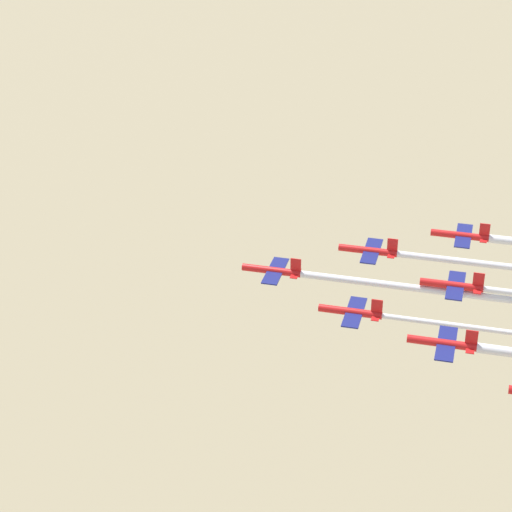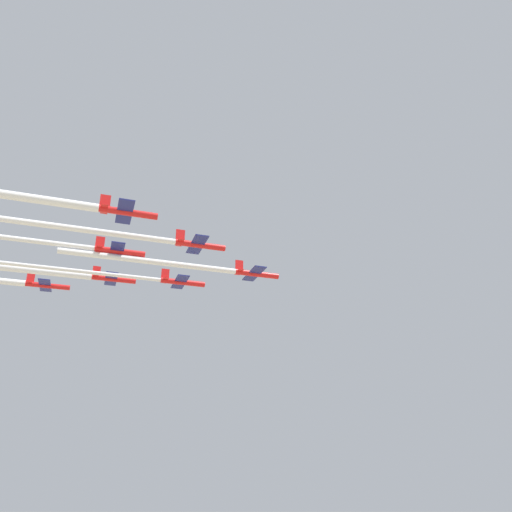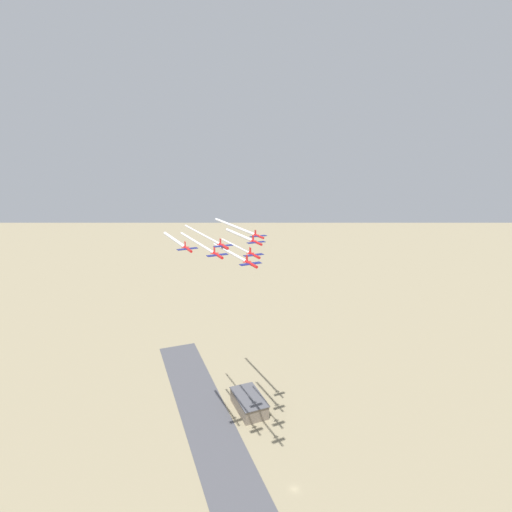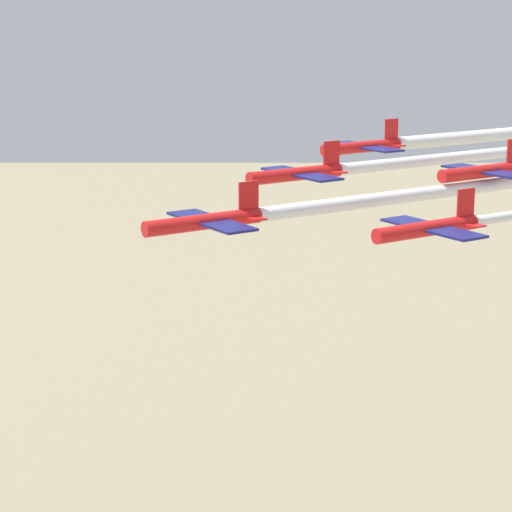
{
  "view_description": "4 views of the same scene",
  "coord_description": "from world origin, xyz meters",
  "px_view_note": "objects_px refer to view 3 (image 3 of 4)",
  "views": [
    {
      "loc": [
        -27.02,
        101.05,
        204.3
      ],
      "look_at": [
        17.07,
        -30.98,
        130.41
      ],
      "focal_mm": 70.0,
      "sensor_mm": 36.0,
      "label": 1
    },
    {
      "loc": [
        -10.77,
        -123.46,
        92.93
      ],
      "look_at": [
        12.41,
        -35.09,
        130.75
      ],
      "focal_mm": 35.0,
      "sensor_mm": 36.0,
      "label": 2
    },
    {
      "loc": [
        150.14,
        -84.11,
        170.29
      ],
      "look_at": [
        9.87,
        -25.91,
        130.89
      ],
      "focal_mm": 28.0,
      "sensor_mm": 36.0,
      "label": 3
    },
    {
      "loc": [
        44.91,
        33.12,
        143.39
      ],
      "look_at": [
        8.58,
        -31.66,
        125.48
      ],
      "focal_mm": 70.0,
      "sensor_mm": 36.0,
      "label": 4
    }
  ],
  "objects_px": {
    "jet_2": "(218,255)",
    "jet_3": "(256,242)",
    "jet_4": "(223,246)",
    "hangar": "(249,403)",
    "jet_0": "(251,264)",
    "jet_1": "(254,255)",
    "jet_5": "(188,249)",
    "jet_6": "(259,236)"
  },
  "relations": [
    {
      "from": "hangar",
      "to": "jet_6",
      "type": "relative_size",
      "value": 3.33
    },
    {
      "from": "jet_6",
      "to": "hangar",
      "type": "bearing_deg",
      "value": -108.51
    },
    {
      "from": "jet_3",
      "to": "jet_4",
      "type": "height_order",
      "value": "jet_4"
    },
    {
      "from": "jet_1",
      "to": "jet_4",
      "type": "height_order",
      "value": "jet_4"
    },
    {
      "from": "jet_4",
      "to": "jet_2",
      "type": "bearing_deg",
      "value": 59.53
    },
    {
      "from": "jet_1",
      "to": "jet_3",
      "type": "xyz_separation_m",
      "value": [
        -14.44,
        7.17,
        1.9
      ]
    },
    {
      "from": "jet_2",
      "to": "jet_1",
      "type": "bearing_deg",
      "value": 180.0
    },
    {
      "from": "jet_2",
      "to": "jet_3",
      "type": "xyz_separation_m",
      "value": [
        -15.6,
        23.48,
        0.04
      ]
    },
    {
      "from": "hangar",
      "to": "jet_2",
      "type": "xyz_separation_m",
      "value": [
        71.57,
        -41.35,
        125.17
      ]
    },
    {
      "from": "jet_2",
      "to": "jet_5",
      "type": "relative_size",
      "value": 1.0
    },
    {
      "from": "jet_0",
      "to": "jet_5",
      "type": "xyz_separation_m",
      "value": [
        -26.57,
        -18.28,
        1.66
      ]
    },
    {
      "from": "jet_3",
      "to": "jet_6",
      "type": "height_order",
      "value": "jet_3"
    },
    {
      "from": "jet_2",
      "to": "jet_3",
      "type": "distance_m",
      "value": 28.19
    },
    {
      "from": "hangar",
      "to": "jet_5",
      "type": "height_order",
      "value": "jet_5"
    },
    {
      "from": "jet_4",
      "to": "jet_5",
      "type": "relative_size",
      "value": 1.0
    },
    {
      "from": "hangar",
      "to": "jet_3",
      "type": "relative_size",
      "value": 3.33
    },
    {
      "from": "jet_0",
      "to": "jet_3",
      "type": "relative_size",
      "value": 1.0
    },
    {
      "from": "hangar",
      "to": "jet_2",
      "type": "distance_m",
      "value": 150.0
    },
    {
      "from": "jet_1",
      "to": "jet_5",
      "type": "height_order",
      "value": "jet_5"
    },
    {
      "from": "jet_1",
      "to": "jet_3",
      "type": "height_order",
      "value": "jet_3"
    },
    {
      "from": "hangar",
      "to": "jet_2",
      "type": "height_order",
      "value": "jet_2"
    },
    {
      "from": "hangar",
      "to": "jet_4",
      "type": "xyz_separation_m",
      "value": [
        57.13,
        -34.18,
        125.27
      ]
    },
    {
      "from": "jet_0",
      "to": "jet_6",
      "type": "bearing_deg",
      "value": -120.47
    },
    {
      "from": "jet_3",
      "to": "hangar",
      "type": "bearing_deg",
      "value": -111.77
    },
    {
      "from": "jet_1",
      "to": "jet_6",
      "type": "distance_m",
      "value": 32.28
    },
    {
      "from": "jet_4",
      "to": "jet_6",
      "type": "height_order",
      "value": "jet_4"
    },
    {
      "from": "hangar",
      "to": "jet_0",
      "type": "relative_size",
      "value": 3.33
    },
    {
      "from": "jet_2",
      "to": "hangar",
      "type": "bearing_deg",
      "value": -124.08
    },
    {
      "from": "jet_1",
      "to": "jet_3",
      "type": "bearing_deg",
      "value": -120.47
    },
    {
      "from": "jet_5",
      "to": "jet_0",
      "type": "bearing_deg",
      "value": 120.47
    },
    {
      "from": "hangar",
      "to": "jet_4",
      "type": "height_order",
      "value": "jet_4"
    },
    {
      "from": "jet_1",
      "to": "jet_2",
      "type": "bearing_deg",
      "value": -0.0
    },
    {
      "from": "hangar",
      "to": "jet_0",
      "type": "bearing_deg",
      "value": -20.79
    },
    {
      "from": "jet_3",
      "to": "jet_6",
      "type": "bearing_deg",
      "value": -120.47
    },
    {
      "from": "jet_1",
      "to": "jet_4",
      "type": "bearing_deg",
      "value": -59.53
    },
    {
      "from": "jet_1",
      "to": "jet_2",
      "type": "xyz_separation_m",
      "value": [
        1.16,
        -16.31,
        1.86
      ]
    },
    {
      "from": "jet_2",
      "to": "jet_5",
      "type": "distance_m",
      "value": 16.13
    },
    {
      "from": "jet_0",
      "to": "jet_1",
      "type": "relative_size",
      "value": 1.0
    },
    {
      "from": "jet_0",
      "to": "jet_1",
      "type": "distance_m",
      "value": 16.14
    },
    {
      "from": "jet_2",
      "to": "jet_6",
      "type": "distance_m",
      "value": 42.92
    },
    {
      "from": "jet_5",
      "to": "jet_6",
      "type": "xyz_separation_m",
      "value": [
        -16.76,
        39.79,
        -0.83
      ]
    },
    {
      "from": "jet_0",
      "to": "jet_2",
      "type": "xyz_separation_m",
      "value": [
        -13.28,
        -9.14,
        1.19
      ]
    }
  ]
}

